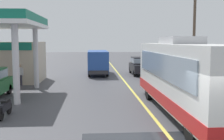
{
  "coord_description": "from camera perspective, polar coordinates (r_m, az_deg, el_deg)",
  "views": [
    {
      "loc": [
        -2.76,
        -7.83,
        3.46
      ],
      "look_at": [
        -1.5,
        10.0,
        1.6
      ],
      "focal_mm": 44.66,
      "sensor_mm": 36.0,
      "label": 1
    }
  ],
  "objects": [
    {
      "name": "pedestrian_near_pump",
      "position": [
        22.91,
        -18.35,
        -0.7
      ],
      "size": [
        0.55,
        0.22,
        1.66
      ],
      "color": "#33333F",
      "rests_on": "ground"
    },
    {
      "name": "minibus_opposing_lane",
      "position": [
        28.96,
        -2.93,
        2.0
      ],
      "size": [
        2.04,
        6.13,
        2.44
      ],
      "color": "#264C9E",
      "rests_on": "ground"
    },
    {
      "name": "utility_pole_roadside",
      "position": [
        25.29,
        16.45,
        6.96
      ],
      "size": [
        1.8,
        0.24,
        7.67
      ],
      "color": "brown",
      "rests_on": "ground"
    },
    {
      "name": "lane_divider_stripe",
      "position": [
        23.25,
        2.82,
        -2.61
      ],
      "size": [
        0.16,
        50.0,
        0.01
      ],
      "primitive_type": "cube",
      "color": "#D8CC4C",
      "rests_on": "ground"
    },
    {
      "name": "motorcycle_parked_forecourt",
      "position": [
        13.69,
        -21.04,
        -7.19
      ],
      "size": [
        0.55,
        1.8,
        0.92
      ],
      "color": "black",
      "rests_on": "ground"
    },
    {
      "name": "coach_bus_main",
      "position": [
        13.7,
        14.98,
        -1.56
      ],
      "size": [
        2.6,
        11.04,
        3.69
      ],
      "color": "white",
      "rests_on": "ground"
    },
    {
      "name": "ground",
      "position": [
        28.18,
        1.61,
        -1.11
      ],
      "size": [
        120.0,
        120.0,
        0.0
      ],
      "primitive_type": "plane",
      "color": "#424247"
    },
    {
      "name": "car_trailing_behind_bus",
      "position": [
        28.96,
        5.65,
        1.07
      ],
      "size": [
        1.7,
        4.2,
        1.82
      ],
      "color": "black",
      "rests_on": "ground"
    }
  ]
}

